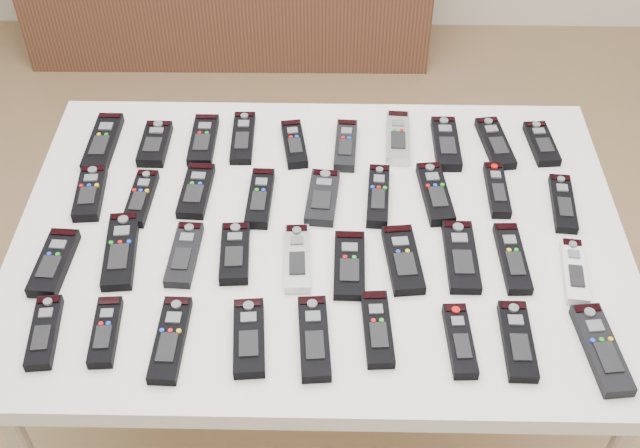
{
  "coord_description": "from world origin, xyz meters",
  "views": [
    {
      "loc": [
        0.03,
        -1.3,
        1.95
      ],
      "look_at": [
        0.01,
        -0.14,
        0.8
      ],
      "focal_mm": 45.0,
      "sensor_mm": 36.0,
      "label": 1
    }
  ],
  "objects_px": {
    "remote_4": "(294,144)",
    "remote_5": "(346,145)",
    "remote_8": "(495,143)",
    "remote_18": "(563,203)",
    "remote_12": "(196,191)",
    "remote_32": "(249,338)",
    "remote_7": "(446,144)",
    "remote_35": "(460,341)",
    "remote_1": "(155,144)",
    "remote_10": "(90,193)",
    "remote_22": "(235,253)",
    "remote_2": "(203,140)",
    "remote_27": "(512,258)",
    "remote_24": "(349,265)",
    "remote_11": "(141,198)",
    "remote_29": "(44,332)",
    "remote_16": "(435,193)",
    "remote_33": "(314,338)",
    "remote_25": "(403,259)",
    "remote_6": "(398,138)",
    "remote_23": "(297,258)",
    "remote_19": "(54,263)",
    "remote_3": "(243,138)",
    "remote_13": "(260,198)",
    "remote_31": "(170,339)",
    "remote_34": "(377,329)",
    "remote_20": "(121,251)",
    "table": "(320,250)",
    "remote_37": "(601,349)",
    "remote_15": "(378,196)",
    "remote_14": "(322,197)",
    "remote_36": "(517,341)",
    "remote_21": "(184,254)",
    "remote_30": "(105,332)",
    "remote_0": "(103,142)",
    "remote_26": "(461,256)",
    "remote_9": "(542,144)",
    "remote_28": "(574,271)"
  },
  "relations": [
    {
      "from": "remote_16",
      "to": "remote_24",
      "type": "bearing_deg",
      "value": -137.67
    },
    {
      "from": "remote_16",
      "to": "remote_33",
      "type": "relative_size",
      "value": 1.0
    },
    {
      "from": "remote_4",
      "to": "remote_5",
      "type": "xyz_separation_m",
      "value": [
        0.12,
        -0.0,
        0.0
      ]
    },
    {
      "from": "remote_14",
      "to": "remote_18",
      "type": "height_order",
      "value": "remote_14"
    },
    {
      "from": "remote_2",
      "to": "remote_27",
      "type": "xyz_separation_m",
      "value": [
        0.65,
        -0.36,
        0.0
      ]
    },
    {
      "from": "remote_31",
      "to": "table",
      "type": "bearing_deg",
      "value": 49.14
    },
    {
      "from": "remote_25",
      "to": "remote_37",
      "type": "distance_m",
      "value": 0.4
    },
    {
      "from": "remote_32",
      "to": "table",
      "type": "bearing_deg",
      "value": 61.87
    },
    {
      "from": "remote_8",
      "to": "remote_18",
      "type": "distance_m",
      "value": 0.23
    },
    {
      "from": "remote_30",
      "to": "remote_14",
      "type": "bearing_deg",
      "value": 39.53
    },
    {
      "from": "remote_9",
      "to": "remote_10",
      "type": "distance_m",
      "value": 1.01
    },
    {
      "from": "remote_23",
      "to": "remote_19",
      "type": "bearing_deg",
      "value": 179.98
    },
    {
      "from": "remote_5",
      "to": "remote_24",
      "type": "xyz_separation_m",
      "value": [
        0.01,
        -0.37,
        -0.0
      ]
    },
    {
      "from": "remote_11",
      "to": "remote_29",
      "type": "xyz_separation_m",
      "value": [
        -0.11,
        -0.36,
        0.0
      ]
    },
    {
      "from": "remote_5",
      "to": "remote_34",
      "type": "distance_m",
      "value": 0.53
    },
    {
      "from": "remote_5",
      "to": "table",
      "type": "bearing_deg",
      "value": -98.5
    },
    {
      "from": "remote_12",
      "to": "remote_32",
      "type": "distance_m",
      "value": 0.42
    },
    {
      "from": "remote_12",
      "to": "remote_22",
      "type": "height_order",
      "value": "remote_22"
    },
    {
      "from": "remote_35",
      "to": "remote_9",
      "type": "bearing_deg",
      "value": 63.76
    },
    {
      "from": "remote_2",
      "to": "remote_1",
      "type": "bearing_deg",
      "value": -170.47
    },
    {
      "from": "remote_25",
      "to": "remote_29",
      "type": "height_order",
      "value": "same"
    },
    {
      "from": "remote_31",
      "to": "remote_32",
      "type": "height_order",
      "value": "remote_32"
    },
    {
      "from": "remote_8",
      "to": "remote_25",
      "type": "relative_size",
      "value": 1.0
    },
    {
      "from": "remote_1",
      "to": "remote_6",
      "type": "distance_m",
      "value": 0.56
    },
    {
      "from": "remote_8",
      "to": "remote_32",
      "type": "relative_size",
      "value": 1.04
    },
    {
      "from": "remote_29",
      "to": "remote_24",
      "type": "bearing_deg",
      "value": 11.46
    },
    {
      "from": "remote_0",
      "to": "remote_26",
      "type": "height_order",
      "value": "remote_0"
    },
    {
      "from": "remote_21",
      "to": "remote_30",
      "type": "relative_size",
      "value": 1.09
    },
    {
      "from": "remote_32",
      "to": "remote_26",
      "type": "bearing_deg",
      "value": 22.46
    },
    {
      "from": "remote_11",
      "to": "remote_12",
      "type": "height_order",
      "value": "remote_11"
    },
    {
      "from": "remote_12",
      "to": "remote_22",
      "type": "relative_size",
      "value": 1.06
    },
    {
      "from": "remote_20",
      "to": "remote_35",
      "type": "bearing_deg",
      "value": -23.71
    },
    {
      "from": "remote_7",
      "to": "remote_35",
      "type": "relative_size",
      "value": 1.12
    },
    {
      "from": "remote_25",
      "to": "remote_32",
      "type": "distance_m",
      "value": 0.35
    },
    {
      "from": "remote_14",
      "to": "remote_36",
      "type": "height_order",
      "value": "same"
    },
    {
      "from": "remote_16",
      "to": "remote_28",
      "type": "relative_size",
      "value": 1.12
    },
    {
      "from": "remote_12",
      "to": "remote_32",
      "type": "bearing_deg",
      "value": -66.76
    },
    {
      "from": "remote_6",
      "to": "remote_10",
      "type": "height_order",
      "value": "same"
    },
    {
      "from": "remote_0",
      "to": "remote_7",
      "type": "bearing_deg",
      "value": 1.51
    },
    {
      "from": "remote_25",
      "to": "remote_36",
      "type": "height_order",
      "value": "same"
    },
    {
      "from": "remote_2",
      "to": "remote_21",
      "type": "bearing_deg",
      "value": -89.11
    },
    {
      "from": "remote_3",
      "to": "remote_12",
      "type": "bearing_deg",
      "value": -115.75
    },
    {
      "from": "remote_6",
      "to": "remote_29",
      "type": "relative_size",
      "value": 1.11
    },
    {
      "from": "remote_8",
      "to": "remote_36",
      "type": "distance_m",
      "value": 0.56
    },
    {
      "from": "remote_1",
      "to": "remote_10",
      "type": "xyz_separation_m",
      "value": [
        -0.11,
        -0.17,
        0.0
      ]
    },
    {
      "from": "remote_11",
      "to": "remote_34",
      "type": "xyz_separation_m",
      "value": [
        0.49,
        -0.34,
        -0.0
      ]
    },
    {
      "from": "remote_11",
      "to": "remote_15",
      "type": "relative_size",
      "value": 0.91
    },
    {
      "from": "remote_3",
      "to": "remote_13",
      "type": "xyz_separation_m",
      "value": [
        0.05,
        -0.21,
        0.0
      ]
    },
    {
      "from": "remote_19",
      "to": "remote_37",
      "type": "distance_m",
      "value": 1.04
    },
    {
      "from": "remote_0",
      "to": "remote_32",
      "type": "relative_size",
      "value": 1.18
    }
  ]
}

